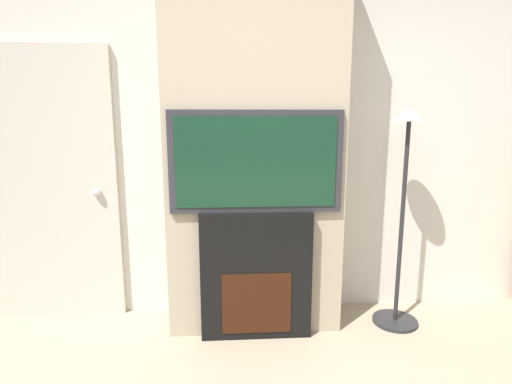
{
  "coord_description": "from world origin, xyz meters",
  "views": [
    {
      "loc": [
        -0.16,
        -0.97,
        1.51
      ],
      "look_at": [
        0.0,
        1.59,
        1.02
      ],
      "focal_mm": 28.0,
      "sensor_mm": 36.0,
      "label": 1
    }
  ],
  "objects": [
    {
      "name": "wall_back",
      "position": [
        0.0,
        2.03,
        1.35
      ],
      "size": [
        6.0,
        0.06,
        2.7
      ],
      "color": "silver",
      "rests_on": "ground_plane"
    },
    {
      "name": "fireplace",
      "position": [
        0.0,
        1.59,
        0.44
      ],
      "size": [
        0.75,
        0.15,
        0.88
      ],
      "color": "black",
      "rests_on": "ground_plane"
    },
    {
      "name": "floor_lamp",
      "position": [
        1.04,
        1.68,
        1.01
      ],
      "size": [
        0.32,
        0.32,
        1.57
      ],
      "color": "#262628",
      "rests_on": "ground_plane"
    },
    {
      "name": "entry_door",
      "position": [
        -1.46,
        1.97,
        1.0
      ],
      "size": [
        0.93,
        0.09,
        2.0
      ],
      "color": "beige",
      "rests_on": "ground_plane"
    },
    {
      "name": "television",
      "position": [
        0.0,
        1.58,
        1.22
      ],
      "size": [
        1.12,
        0.07,
        0.66
      ],
      "color": "#2D2D33",
      "rests_on": "fireplace"
    },
    {
      "name": "chimney_breast",
      "position": [
        0.0,
        1.79,
        1.35
      ],
      "size": [
        1.2,
        0.41,
        2.7
      ],
      "color": "tan",
      "rests_on": "ground_plane"
    }
  ]
}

